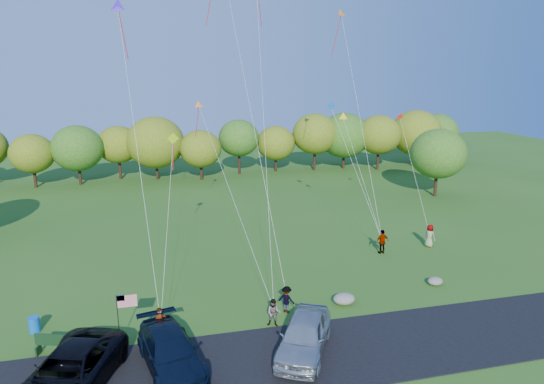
{
  "coord_description": "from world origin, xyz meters",
  "views": [
    {
      "loc": [
        -5.9,
        -23.99,
        13.66
      ],
      "look_at": [
        1.5,
        6.0,
        5.8
      ],
      "focal_mm": 32.0,
      "sensor_mm": 36.0,
      "label": 1
    }
  ],
  "objects_px": {
    "flyer_e": "(430,236)",
    "trash_barrel": "(34,325)",
    "minivan_silver": "(304,335)",
    "flyer_a": "(161,324)",
    "park_bench": "(56,343)",
    "flyer_b": "(274,313)",
    "minivan_dark": "(70,372)",
    "minivan_navy": "(171,351)",
    "flyer_d": "(382,242)",
    "flyer_c": "(287,299)"
  },
  "relations": [
    {
      "from": "flyer_e",
      "to": "trash_barrel",
      "type": "height_order",
      "value": "flyer_e"
    },
    {
      "from": "minivan_silver",
      "to": "flyer_e",
      "type": "bearing_deg",
      "value": 68.48
    },
    {
      "from": "flyer_a",
      "to": "flyer_e",
      "type": "bearing_deg",
      "value": 10.35
    },
    {
      "from": "minivan_silver",
      "to": "park_bench",
      "type": "height_order",
      "value": "minivan_silver"
    },
    {
      "from": "flyer_b",
      "to": "flyer_a",
      "type": "bearing_deg",
      "value": -156.95
    },
    {
      "from": "minivan_dark",
      "to": "flyer_b",
      "type": "height_order",
      "value": "minivan_dark"
    },
    {
      "from": "minivan_dark",
      "to": "trash_barrel",
      "type": "relative_size",
      "value": 7.63
    },
    {
      "from": "minivan_dark",
      "to": "park_bench",
      "type": "bearing_deg",
      "value": 128.97
    },
    {
      "from": "minivan_dark",
      "to": "flyer_a",
      "type": "xyz_separation_m",
      "value": [
        3.91,
        3.33,
        -0.07
      ]
    },
    {
      "from": "flyer_b",
      "to": "trash_barrel",
      "type": "height_order",
      "value": "flyer_b"
    },
    {
      "from": "minivan_navy",
      "to": "flyer_d",
      "type": "distance_m",
      "value": 19.66
    },
    {
      "from": "flyer_c",
      "to": "trash_barrel",
      "type": "height_order",
      "value": "flyer_c"
    },
    {
      "from": "flyer_d",
      "to": "park_bench",
      "type": "relative_size",
      "value": 0.96
    },
    {
      "from": "flyer_b",
      "to": "flyer_d",
      "type": "height_order",
      "value": "flyer_d"
    },
    {
      "from": "minivan_silver",
      "to": "flyer_c",
      "type": "height_order",
      "value": "minivan_silver"
    },
    {
      "from": "park_bench",
      "to": "trash_barrel",
      "type": "bearing_deg",
      "value": 138.8
    },
    {
      "from": "minivan_dark",
      "to": "flyer_d",
      "type": "distance_m",
      "value": 23.69
    },
    {
      "from": "minivan_silver",
      "to": "flyer_a",
      "type": "bearing_deg",
      "value": -174.63
    },
    {
      "from": "flyer_c",
      "to": "flyer_a",
      "type": "bearing_deg",
      "value": 50.85
    },
    {
      "from": "minivan_navy",
      "to": "flyer_d",
      "type": "bearing_deg",
      "value": 21.64
    },
    {
      "from": "flyer_a",
      "to": "trash_barrel",
      "type": "distance_m",
      "value": 7.03
    },
    {
      "from": "park_bench",
      "to": "minivan_navy",
      "type": "bearing_deg",
      "value": -7.67
    },
    {
      "from": "minivan_silver",
      "to": "minivan_dark",
      "type": "bearing_deg",
      "value": -149.2
    },
    {
      "from": "flyer_a",
      "to": "flyer_b",
      "type": "relative_size",
      "value": 1.15
    },
    {
      "from": "flyer_d",
      "to": "park_bench",
      "type": "xyz_separation_m",
      "value": [
        -21.7,
        -8.49,
        -0.34
      ]
    },
    {
      "from": "flyer_e",
      "to": "flyer_d",
      "type": "bearing_deg",
      "value": 68.67
    },
    {
      "from": "minivan_silver",
      "to": "flyer_a",
      "type": "relative_size",
      "value": 2.99
    },
    {
      "from": "flyer_b",
      "to": "trash_barrel",
      "type": "distance_m",
      "value": 12.82
    },
    {
      "from": "minivan_silver",
      "to": "park_bench",
      "type": "distance_m",
      "value": 12.24
    },
    {
      "from": "flyer_a",
      "to": "flyer_c",
      "type": "distance_m",
      "value": 7.22
    },
    {
      "from": "minivan_navy",
      "to": "park_bench",
      "type": "height_order",
      "value": "minivan_navy"
    },
    {
      "from": "minivan_silver",
      "to": "trash_barrel",
      "type": "distance_m",
      "value": 14.42
    },
    {
      "from": "flyer_d",
      "to": "park_bench",
      "type": "height_order",
      "value": "flyer_d"
    },
    {
      "from": "flyer_c",
      "to": "flyer_d",
      "type": "distance_m",
      "value": 11.9
    },
    {
      "from": "flyer_a",
      "to": "flyer_c",
      "type": "relative_size",
      "value": 1.13
    },
    {
      "from": "minivan_navy",
      "to": "flyer_a",
      "type": "distance_m",
      "value": 2.64
    },
    {
      "from": "minivan_navy",
      "to": "flyer_b",
      "type": "height_order",
      "value": "minivan_navy"
    },
    {
      "from": "flyer_a",
      "to": "flyer_b",
      "type": "bearing_deg",
      "value": -12.65
    },
    {
      "from": "minivan_navy",
      "to": "flyer_c",
      "type": "bearing_deg",
      "value": 17.8
    },
    {
      "from": "flyer_e",
      "to": "minivan_navy",
      "type": "bearing_deg",
      "value": 92.64
    },
    {
      "from": "minivan_silver",
      "to": "park_bench",
      "type": "relative_size",
      "value": 2.74
    },
    {
      "from": "flyer_c",
      "to": "park_bench",
      "type": "height_order",
      "value": "flyer_c"
    },
    {
      "from": "flyer_d",
      "to": "trash_barrel",
      "type": "height_order",
      "value": "flyer_d"
    },
    {
      "from": "flyer_c",
      "to": "park_bench",
      "type": "relative_size",
      "value": 0.81
    },
    {
      "from": "flyer_b",
      "to": "trash_barrel",
      "type": "xyz_separation_m",
      "value": [
        -12.57,
        2.46,
        -0.35
      ]
    },
    {
      "from": "flyer_b",
      "to": "flyer_c",
      "type": "distance_m",
      "value": 1.73
    },
    {
      "from": "minivan_silver",
      "to": "flyer_a",
      "type": "distance_m",
      "value": 7.4
    },
    {
      "from": "minivan_dark",
      "to": "flyer_b",
      "type": "xyz_separation_m",
      "value": [
        9.92,
        3.33,
        -0.19
      ]
    },
    {
      "from": "flyer_b",
      "to": "flyer_d",
      "type": "bearing_deg",
      "value": 61.62
    },
    {
      "from": "minivan_dark",
      "to": "flyer_b",
      "type": "distance_m",
      "value": 10.46
    }
  ]
}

